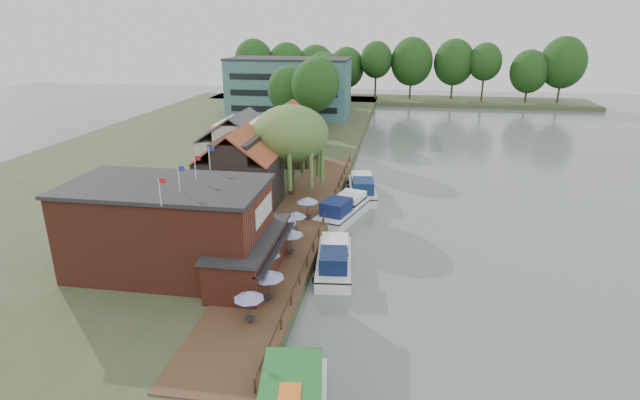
# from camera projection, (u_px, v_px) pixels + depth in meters

# --- Properties ---
(ground) EXTENTS (260.00, 260.00, 0.00)m
(ground) POSITION_uv_depth(u_px,v_px,m) (371.00, 290.00, 39.35)
(ground) COLOR #525F5B
(ground) RESTS_ON ground
(land_bank) EXTENTS (50.00, 140.00, 1.00)m
(land_bank) POSITION_uv_depth(u_px,v_px,m) (190.00, 158.00, 76.31)
(land_bank) COLOR #384728
(land_bank) RESTS_ON ground
(quay_deck) EXTENTS (6.00, 50.00, 0.10)m
(quay_deck) POSITION_uv_depth(u_px,v_px,m) (297.00, 224.00, 49.52)
(quay_deck) COLOR #47301E
(quay_deck) RESTS_ON land_bank
(quay_rail) EXTENTS (0.20, 49.00, 1.00)m
(quay_rail) POSITION_uv_depth(u_px,v_px,m) (325.00, 220.00, 49.42)
(quay_rail) COLOR black
(quay_rail) RESTS_ON land_bank
(pub) EXTENTS (20.00, 11.00, 7.30)m
(pub) POSITION_uv_depth(u_px,v_px,m) (193.00, 229.00, 38.99)
(pub) COLOR maroon
(pub) RESTS_ON land_bank
(hotel_block) EXTENTS (25.40, 12.40, 12.30)m
(hotel_block) POSITION_uv_depth(u_px,v_px,m) (289.00, 88.00, 105.46)
(hotel_block) COLOR #38666B
(hotel_block) RESTS_ON land_bank
(cottage_a) EXTENTS (8.60, 7.60, 8.50)m
(cottage_a) POSITION_uv_depth(u_px,v_px,m) (239.00, 169.00, 52.91)
(cottage_a) COLOR black
(cottage_a) RESTS_ON land_bank
(cottage_b) EXTENTS (9.60, 8.60, 8.50)m
(cottage_b) POSITION_uv_depth(u_px,v_px,m) (241.00, 147.00, 62.67)
(cottage_b) COLOR beige
(cottage_b) RESTS_ON land_bank
(cottage_c) EXTENTS (7.60, 7.60, 8.50)m
(cottage_c) POSITION_uv_depth(u_px,v_px,m) (288.00, 133.00, 70.44)
(cottage_c) COLOR black
(cottage_c) RESTS_ON land_bank
(willow) EXTENTS (8.60, 8.60, 10.43)m
(willow) POSITION_uv_depth(u_px,v_px,m) (291.00, 151.00, 56.56)
(willow) COLOR #476B2D
(willow) RESTS_ON land_bank
(umbrella_0) EXTENTS (2.04, 2.04, 2.38)m
(umbrella_0) POSITION_uv_depth(u_px,v_px,m) (249.00, 307.00, 32.64)
(umbrella_0) COLOR #1C2C9C
(umbrella_0) RESTS_ON quay_deck
(umbrella_1) EXTENTS (2.30, 2.30, 2.38)m
(umbrella_1) POSITION_uv_depth(u_px,v_px,m) (269.00, 286.00, 35.31)
(umbrella_1) COLOR navy
(umbrella_1) RESTS_ON quay_deck
(umbrella_2) EXTENTS (2.21, 2.21, 2.38)m
(umbrella_2) POSITION_uv_depth(u_px,v_px,m) (267.00, 263.00, 38.69)
(umbrella_2) COLOR #19478C
(umbrella_2) RESTS_ON quay_deck
(umbrella_3) EXTENTS (2.25, 2.25, 2.38)m
(umbrella_3) POSITION_uv_depth(u_px,v_px,m) (290.00, 242.00, 42.44)
(umbrella_3) COLOR navy
(umbrella_3) RESTS_ON quay_deck
(umbrella_4) EXTENTS (1.98, 1.98, 2.38)m
(umbrella_4) POSITION_uv_depth(u_px,v_px,m) (286.00, 230.00, 44.87)
(umbrella_4) COLOR navy
(umbrella_4) RESTS_ON quay_deck
(umbrella_5) EXTENTS (1.95, 1.95, 2.38)m
(umbrella_5) POSITION_uv_depth(u_px,v_px,m) (296.00, 223.00, 46.43)
(umbrella_5) COLOR navy
(umbrella_5) RESTS_ON quay_deck
(umbrella_6) EXTENTS (2.21, 2.21, 2.38)m
(umbrella_6) POSITION_uv_depth(u_px,v_px,m) (308.00, 208.00, 50.26)
(umbrella_6) COLOR #1C519B
(umbrella_6) RESTS_ON quay_deck
(cruiser_0) EXTENTS (4.32, 10.41, 2.46)m
(cruiser_0) POSITION_uv_depth(u_px,v_px,m) (334.00, 256.00, 42.26)
(cruiser_0) COLOR white
(cruiser_0) RESTS_ON ground
(cruiser_1) EXTENTS (6.46, 11.24, 2.63)m
(cruiser_1) POSITION_uv_depth(u_px,v_px,m) (344.00, 206.00, 53.59)
(cruiser_1) COLOR white
(cruiser_1) RESTS_ON ground
(cruiser_2) EXTENTS (4.83, 11.06, 2.63)m
(cruiser_2) POSITION_uv_depth(u_px,v_px,m) (362.00, 185.00, 60.55)
(cruiser_2) COLOR silver
(cruiser_2) RESTS_ON ground
(bank_tree_0) EXTENTS (7.15, 7.15, 13.89)m
(bank_tree_0) POSITION_uv_depth(u_px,v_px,m) (315.00, 104.00, 78.91)
(bank_tree_0) COLOR #143811
(bank_tree_0) RESTS_ON land_bank
(bank_tree_1) EXTENTS (6.93, 6.93, 12.21)m
(bank_tree_1) POSITION_uv_depth(u_px,v_px,m) (288.00, 102.00, 86.04)
(bank_tree_1) COLOR #143811
(bank_tree_1) RESTS_ON land_bank
(bank_tree_2) EXTENTS (8.11, 8.11, 13.38)m
(bank_tree_2) POSITION_uv_depth(u_px,v_px,m) (318.00, 93.00, 92.55)
(bank_tree_2) COLOR #143811
(bank_tree_2) RESTS_ON land_bank
(bank_tree_3) EXTENTS (8.43, 8.43, 12.89)m
(bank_tree_3) POSITION_uv_depth(u_px,v_px,m) (330.00, 83.00, 111.21)
(bank_tree_3) COLOR #143811
(bank_tree_3) RESTS_ON land_bank
(bank_tree_4) EXTENTS (8.60, 8.60, 12.85)m
(bank_tree_4) POSITION_uv_depth(u_px,v_px,m) (323.00, 80.00, 118.36)
(bank_tree_4) COLOR #143811
(bank_tree_4) RESTS_ON land_bank
(bank_tree_5) EXTENTS (6.17, 6.17, 10.51)m
(bank_tree_5) POSITION_uv_depth(u_px,v_px,m) (335.00, 80.00, 128.02)
(bank_tree_5) COLOR #143811
(bank_tree_5) RESTS_ON land_bank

